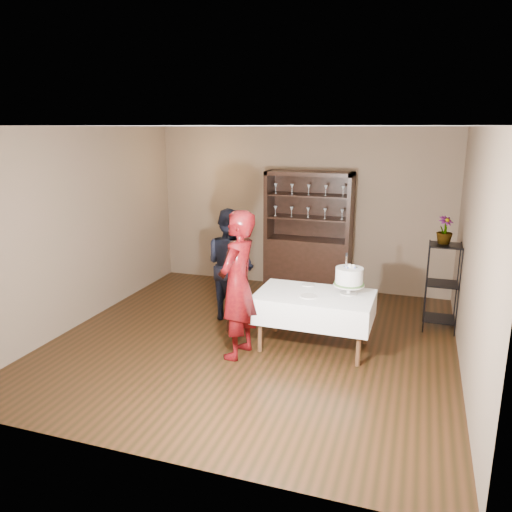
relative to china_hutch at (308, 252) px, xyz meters
The scene contains 14 objects.
floor 2.36m from the china_hutch, 95.08° to the right, with size 5.00×5.00×0.00m, color black.
ceiling 3.04m from the china_hutch, 95.08° to the right, with size 5.00×5.00×0.00m, color white.
back_wall 0.76m from the china_hutch, 128.88° to the left, with size 5.00×0.02×2.70m, color brown.
wall_left 3.58m from the china_hutch, 140.17° to the right, with size 0.02×5.00×2.70m, color brown.
wall_right 3.29m from the china_hutch, 44.39° to the right, with size 0.02×5.00×2.70m, color brown.
china_hutch is the anchor object (origin of this frame).
plant_etagere 2.33m from the china_hutch, 26.83° to the right, with size 0.42×0.42×1.20m.
cake_table 2.26m from the china_hutch, 75.17° to the right, with size 1.43×0.89×0.71m.
woman 2.70m from the china_hutch, 95.22° to the right, with size 0.65×0.43×1.78m, color #34040B.
man 1.76m from the china_hutch, 115.70° to the right, with size 0.78×0.61×1.61m, color black.
cake 2.27m from the china_hutch, 64.62° to the right, with size 0.38×0.38×0.52m.
plate_near 2.37m from the china_hutch, 77.12° to the right, with size 0.21×0.21×0.01m, color silver.
plate_far 1.91m from the china_hutch, 77.24° to the right, with size 0.16×0.16×0.01m, color silver.
potted_plant 2.39m from the china_hutch, 26.10° to the right, with size 0.21×0.21×0.37m, color #477236.
Camera 1 is at (1.92, -5.65, 2.69)m, focal length 35.00 mm.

